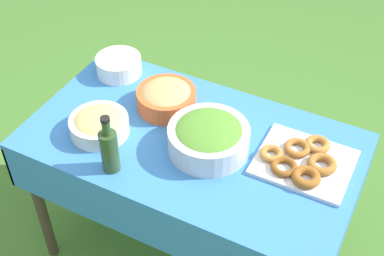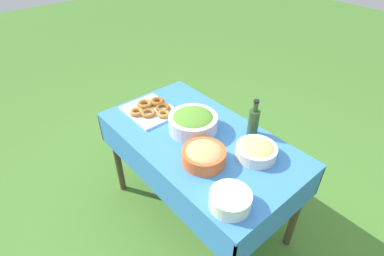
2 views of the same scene
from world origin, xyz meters
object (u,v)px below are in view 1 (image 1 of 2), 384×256
salad_bowl (209,137)px  pasta_bowl (99,124)px  olive_oil_bottle (109,149)px  plate_stack (119,65)px  donut_platter (303,161)px  bread_bowl (166,97)px

salad_bowl → pasta_bowl: salad_bowl is taller
pasta_bowl → olive_oil_bottle: 0.22m
salad_bowl → olive_oil_bottle: bearing=-137.3°
plate_stack → olive_oil_bottle: bearing=-59.8°
donut_platter → olive_oil_bottle: olive_oil_bottle is taller
salad_bowl → donut_platter: bearing=13.8°
donut_platter → olive_oil_bottle: bearing=-151.5°
bread_bowl → olive_oil_bottle: bearing=-91.3°
pasta_bowl → plate_stack: bearing=111.9°
pasta_bowl → plate_stack: size_ratio=1.15×
salad_bowl → plate_stack: bearing=155.6°
salad_bowl → olive_oil_bottle: size_ratio=1.26×
olive_oil_bottle → bread_bowl: (0.01, 0.42, -0.05)m
donut_platter → bread_bowl: 0.64m
bread_bowl → donut_platter: bearing=-5.8°
pasta_bowl → donut_platter: size_ratio=0.67×
pasta_bowl → salad_bowl: bearing=14.6°
salad_bowl → donut_platter: 0.38m
olive_oil_bottle → plate_stack: bearing=120.2°
plate_stack → olive_oil_bottle: olive_oil_bottle is taller
olive_oil_bottle → pasta_bowl: bearing=136.4°
plate_stack → olive_oil_bottle: size_ratio=0.82×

